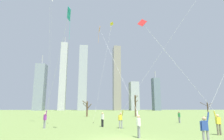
# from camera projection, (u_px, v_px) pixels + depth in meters

# --- Properties ---
(ground_plane) EXTENTS (400.00, 400.00, 0.00)m
(ground_plane) POSITION_uv_depth(u_px,v_px,m) (122.00, 140.00, 12.34)
(ground_plane) COLOR olive
(kite_flyer_foreground_right_red) EXTENTS (6.07, 2.31, 10.67)m
(kite_flyer_foreground_right_red) POSITION_uv_depth(u_px,v_px,m) (206.00, 107.00, 15.12)
(kite_flyer_foreground_right_red) COLOR #726656
(kite_flyer_foreground_right_red) RESTS_ON ground
(kite_flyer_midfield_right_teal) EXTENTS (2.92, 4.69, 11.99)m
(kite_flyer_midfield_right_teal) POSITION_uv_depth(u_px,v_px,m) (50.00, 95.00, 19.18)
(kite_flyer_midfield_right_teal) COLOR gray
(kite_flyer_midfield_right_teal) RESTS_ON ground
(kite_flyer_foreground_left_orange) EXTENTS (2.71, 14.71, 15.05)m
(kite_flyer_foreground_left_orange) POSITION_uv_depth(u_px,v_px,m) (125.00, 91.00, 16.54)
(kite_flyer_foreground_left_orange) COLOR gray
(kite_flyer_foreground_left_orange) RESTS_ON ground
(kite_flyer_midfield_center_blue) EXTENTS (10.03, 3.63, 16.15)m
(kite_flyer_midfield_center_blue) POSITION_uv_depth(u_px,v_px,m) (131.00, 104.00, 19.60)
(kite_flyer_midfield_center_blue) COLOR gray
(kite_flyer_midfield_center_blue) RESTS_ON ground
(kite_flyer_midfield_left_pink) EXTENTS (6.63, 0.73, 11.87)m
(kite_flyer_midfield_left_pink) POSITION_uv_depth(u_px,v_px,m) (224.00, 82.00, 11.23)
(kite_flyer_midfield_left_pink) COLOR gray
(kite_flyer_midfield_left_pink) RESTS_ON ground
(bystander_far_off_by_trees) EXTENTS (0.22, 0.51, 1.62)m
(bystander_far_off_by_trees) POSITION_uv_depth(u_px,v_px,m) (179.00, 116.00, 26.51)
(bystander_far_off_by_trees) COLOR gray
(bystander_far_off_by_trees) RESTS_ON ground
(bystander_strolling_midfield) EXTENTS (0.35, 0.45, 1.62)m
(bystander_strolling_midfield) POSITION_uv_depth(u_px,v_px,m) (102.00, 119.00, 21.03)
(bystander_strolling_midfield) COLOR black
(bystander_strolling_midfield) RESTS_ON ground
(distant_kite_high_overhead_yellow) EXTENTS (3.83, 6.99, 19.21)m
(distant_kite_high_overhead_yellow) POSITION_uv_depth(u_px,v_px,m) (110.00, 32.00, 36.02)
(distant_kite_high_overhead_yellow) COLOR yellow
(distant_kite_high_overhead_yellow) RESTS_ON ground
(distant_kite_drifting_left_white) EXTENTS (0.69, 7.03, 23.61)m
(distant_kite_drifting_left_white) POSITION_uv_depth(u_px,v_px,m) (52.00, 21.00, 37.02)
(distant_kite_drifting_left_white) COLOR white
(distant_kite_drifting_left_white) RESTS_ON ground
(bare_tree_right_of_center) EXTENTS (3.44, 0.59, 3.55)m
(bare_tree_right_of_center) POSITION_uv_depth(u_px,v_px,m) (208.00, 108.00, 45.83)
(bare_tree_right_of_center) COLOR #423326
(bare_tree_right_of_center) RESTS_ON ground
(bare_tree_leftmost) EXTENTS (2.43, 1.48, 3.94)m
(bare_tree_leftmost) POSITION_uv_depth(u_px,v_px,m) (87.00, 108.00, 46.29)
(bare_tree_leftmost) COLOR brown
(bare_tree_leftmost) RESTS_ON ground
(bare_tree_center) EXTENTS (0.70, 1.71, 5.31)m
(bare_tree_center) POSITION_uv_depth(u_px,v_px,m) (135.00, 105.00, 46.50)
(bare_tree_center) COLOR brown
(bare_tree_center) RESTS_ON ground
(skyline_mid_tower_right) EXTENTS (5.61, 7.03, 33.66)m
(skyline_mid_tower_right) POSITION_uv_depth(u_px,v_px,m) (156.00, 94.00, 156.91)
(skyline_mid_tower_right) COLOR slate
(skyline_mid_tower_right) RESTS_ON ground
(skyline_short_annex) EXTENTS (6.42, 11.22, 58.39)m
(skyline_short_annex) POSITION_uv_depth(u_px,v_px,m) (117.00, 78.00, 169.03)
(skyline_short_annex) COLOR gray
(skyline_short_annex) RESTS_ON ground
(skyline_wide_slab) EXTENTS (8.18, 10.73, 48.25)m
(skyline_wide_slab) POSITION_uv_depth(u_px,v_px,m) (40.00, 87.00, 158.87)
(skyline_wide_slab) COLOR gray
(skyline_wide_slab) RESTS_ON ground
(skyline_slender_spire) EXTENTS (7.63, 7.37, 59.30)m
(skyline_slender_spire) POSITION_uv_depth(u_px,v_px,m) (83.00, 77.00, 168.07)
(skyline_slender_spire) COLOR #9EA3AD
(skyline_slender_spire) RESTS_ON ground
(skyline_squat_block) EXTENTS (7.21, 10.19, 24.04)m
(skyline_squat_block) POSITION_uv_depth(u_px,v_px,m) (134.00, 96.00, 158.31)
(skyline_squat_block) COLOR #9EA3AD
(skyline_squat_block) RESTS_ON ground
(skyline_tall_tower) EXTENTS (5.92, 5.95, 66.95)m
(skyline_tall_tower) POSITION_uv_depth(u_px,v_px,m) (63.00, 76.00, 164.43)
(skyline_tall_tower) COLOR #B2B2B7
(skyline_tall_tower) RESTS_ON ground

